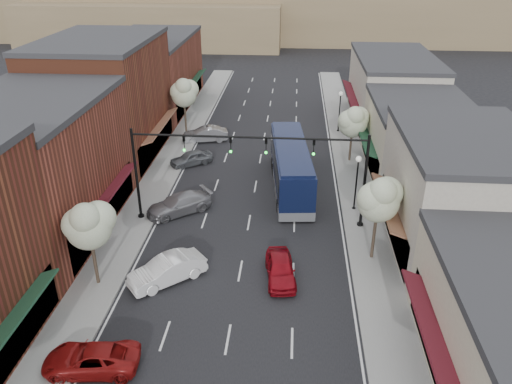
% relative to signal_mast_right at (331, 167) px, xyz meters
% --- Properties ---
extents(ground, '(160.00, 160.00, 0.00)m').
position_rel_signal_mast_right_xyz_m(ground, '(-5.62, -8.00, -4.62)').
color(ground, black).
rests_on(ground, ground).
extents(sidewalk_left, '(2.80, 73.00, 0.15)m').
position_rel_signal_mast_right_xyz_m(sidewalk_left, '(-14.02, 10.50, -4.55)').
color(sidewalk_left, gray).
rests_on(sidewalk_left, ground).
extents(sidewalk_right, '(2.80, 73.00, 0.15)m').
position_rel_signal_mast_right_xyz_m(sidewalk_right, '(2.78, 10.50, -4.55)').
color(sidewalk_right, gray).
rests_on(sidewalk_right, ground).
extents(curb_left, '(0.25, 73.00, 0.17)m').
position_rel_signal_mast_right_xyz_m(curb_left, '(-12.62, 10.50, -4.55)').
color(curb_left, gray).
rests_on(curb_left, ground).
extents(curb_right, '(0.25, 73.00, 0.17)m').
position_rel_signal_mast_right_xyz_m(curb_right, '(1.38, 10.50, -4.55)').
color(curb_right, gray).
rests_on(curb_right, ground).
extents(bldg_left_midnear, '(10.14, 14.10, 9.40)m').
position_rel_signal_mast_right_xyz_m(bldg_left_midnear, '(-19.85, -2.00, 0.03)').
color(bldg_left_midnear, brown).
rests_on(bldg_left_midnear, ground).
extents(bldg_left_midfar, '(10.14, 14.10, 10.90)m').
position_rel_signal_mast_right_xyz_m(bldg_left_midfar, '(-19.86, 12.00, 0.78)').
color(bldg_left_midfar, brown).
rests_on(bldg_left_midfar, ground).
extents(bldg_left_far, '(10.14, 18.10, 8.40)m').
position_rel_signal_mast_right_xyz_m(bldg_left_far, '(-19.84, 28.00, -0.46)').
color(bldg_left_far, brown).
rests_on(bldg_left_far, ground).
extents(bldg_right_midnear, '(9.14, 12.10, 7.90)m').
position_rel_signal_mast_right_xyz_m(bldg_right_midnear, '(8.10, -2.00, -0.72)').
color(bldg_right_midnear, '#BBB2A0').
rests_on(bldg_right_midnear, ground).
extents(bldg_right_midfar, '(9.14, 12.10, 6.40)m').
position_rel_signal_mast_right_xyz_m(bldg_right_midfar, '(8.08, 10.00, -1.46)').
color(bldg_right_midfar, beige).
rests_on(bldg_right_midfar, ground).
extents(bldg_right_far, '(9.14, 16.10, 7.40)m').
position_rel_signal_mast_right_xyz_m(bldg_right_far, '(8.09, 24.00, -0.96)').
color(bldg_right_far, '#BBB2A0').
rests_on(bldg_right_far, ground).
extents(hill_far, '(120.00, 30.00, 12.00)m').
position_rel_signal_mast_right_xyz_m(hill_far, '(-5.62, 82.00, 1.38)').
color(hill_far, '#7A6647').
rests_on(hill_far, ground).
extents(hill_near, '(50.00, 20.00, 8.00)m').
position_rel_signal_mast_right_xyz_m(hill_near, '(-30.62, 70.00, -0.62)').
color(hill_near, '#7A6647').
rests_on(hill_near, ground).
extents(signal_mast_right, '(8.22, 0.46, 7.00)m').
position_rel_signal_mast_right_xyz_m(signal_mast_right, '(0.00, 0.00, 0.00)').
color(signal_mast_right, black).
rests_on(signal_mast_right, ground).
extents(signal_mast_left, '(8.22, 0.46, 7.00)m').
position_rel_signal_mast_right_xyz_m(signal_mast_left, '(-11.24, 0.00, 0.00)').
color(signal_mast_left, black).
rests_on(signal_mast_left, ground).
extents(tree_right_near, '(2.85, 2.65, 5.95)m').
position_rel_signal_mast_right_xyz_m(tree_right_near, '(2.73, -4.05, -0.17)').
color(tree_right_near, '#47382B').
rests_on(tree_right_near, ground).
extents(tree_right_far, '(2.85, 2.65, 5.43)m').
position_rel_signal_mast_right_xyz_m(tree_right_far, '(2.73, 11.95, -0.63)').
color(tree_right_far, '#47382B').
rests_on(tree_right_far, ground).
extents(tree_left_near, '(2.85, 2.65, 5.69)m').
position_rel_signal_mast_right_xyz_m(tree_left_near, '(-13.87, -8.05, -0.40)').
color(tree_left_near, '#47382B').
rests_on(tree_left_near, ground).
extents(tree_left_far, '(2.85, 2.65, 6.13)m').
position_rel_signal_mast_right_xyz_m(tree_left_far, '(-13.87, 17.95, -0.02)').
color(tree_left_far, '#47382B').
rests_on(tree_left_far, ground).
extents(lamp_post_near, '(0.44, 0.44, 4.44)m').
position_rel_signal_mast_right_xyz_m(lamp_post_near, '(2.18, 2.50, -1.62)').
color(lamp_post_near, black).
rests_on(lamp_post_near, ground).
extents(lamp_post_far, '(0.44, 0.44, 4.44)m').
position_rel_signal_mast_right_xyz_m(lamp_post_far, '(2.18, 20.00, -1.62)').
color(lamp_post_far, black).
rests_on(lamp_post_far, ground).
extents(coach_bus, '(3.85, 12.41, 3.73)m').
position_rel_signal_mast_right_xyz_m(coach_bus, '(-2.74, 6.10, -2.68)').
color(coach_bus, black).
rests_on(coach_bus, ground).
extents(red_hatchback, '(2.19, 4.35, 1.42)m').
position_rel_signal_mast_right_xyz_m(red_hatchback, '(-3.12, -6.58, -3.91)').
color(red_hatchback, maroon).
rests_on(red_hatchback, ground).
extents(parked_car_a, '(4.73, 2.52, 1.27)m').
position_rel_signal_mast_right_xyz_m(parked_car_a, '(-11.82, -14.46, -3.99)').
color(parked_car_a, maroon).
rests_on(parked_car_a, ground).
extents(parked_car_b, '(4.67, 4.31, 1.56)m').
position_rel_signal_mast_right_xyz_m(parked_car_b, '(-9.86, -7.34, -3.84)').
color(parked_car_b, white).
rests_on(parked_car_b, ground).
extents(parked_car_c, '(5.22, 4.67, 1.46)m').
position_rel_signal_mast_right_xyz_m(parked_car_c, '(-10.98, 1.08, -3.89)').
color(parked_car_c, gray).
rests_on(parked_car_c, ground).
extents(parked_car_d, '(4.12, 3.50, 1.33)m').
position_rel_signal_mast_right_xyz_m(parked_car_d, '(-11.82, 10.08, -3.96)').
color(parked_car_d, '#5A5E62').
rests_on(parked_car_d, ground).
extents(parked_car_e, '(4.80, 2.67, 1.50)m').
position_rel_signal_mast_right_xyz_m(parked_car_e, '(-11.56, 16.17, -3.87)').
color(parked_car_e, '#96979B').
rests_on(parked_car_e, ground).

